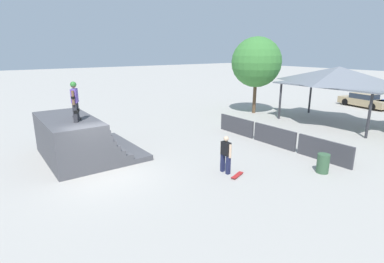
% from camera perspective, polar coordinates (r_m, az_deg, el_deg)
% --- Properties ---
extents(ground_plane, '(160.00, 160.00, 0.00)m').
position_cam_1_polar(ground_plane, '(13.41, -16.36, -8.13)').
color(ground_plane, '#ADA8A0').
extents(quarter_pipe_ramp, '(5.02, 4.32, 2.06)m').
position_cam_1_polar(quarter_pipe_ramp, '(15.75, -20.99, -1.50)').
color(quarter_pipe_ramp, '#4C4C51').
rests_on(quarter_pipe_ramp, ground).
extents(skater_on_deck, '(0.75, 0.49, 1.79)m').
position_cam_1_polar(skater_on_deck, '(14.30, -21.44, 5.82)').
color(skater_on_deck, '#2D2D33').
rests_on(skater_on_deck, quarter_pipe_ramp).
extents(skateboard_on_deck, '(0.80, 0.26, 0.09)m').
position_cam_1_polar(skateboard_on_deck, '(15.07, -20.99, 2.53)').
color(skateboard_on_deck, silver).
rests_on(skateboard_on_deck, quarter_pipe_ramp).
extents(bystander_walking, '(0.66, 0.23, 1.66)m').
position_cam_1_polar(bystander_walking, '(12.96, 6.45, -4.02)').
color(bystander_walking, '#1E2347').
rests_on(bystander_walking, ground).
extents(skateboard_on_ground, '(0.50, 0.87, 0.09)m').
position_cam_1_polar(skateboard_on_ground, '(12.94, 8.57, -8.26)').
color(skateboard_on_ground, red).
rests_on(skateboard_on_ground, ground).
extents(barrier_fence, '(8.86, 0.12, 1.05)m').
position_cam_1_polar(barrier_fence, '(17.32, 15.37, -0.88)').
color(barrier_fence, '#3D3D42').
rests_on(barrier_fence, ground).
extents(pavilion_shelter, '(7.69, 4.60, 4.07)m').
position_cam_1_polar(pavilion_shelter, '(23.66, 26.09, 9.42)').
color(pavilion_shelter, '#2D2D33').
rests_on(pavilion_shelter, ground).
extents(tree_far_back, '(4.06, 4.06, 6.24)m').
position_cam_1_polar(tree_far_back, '(25.58, 12.17, 12.77)').
color(tree_far_back, brown).
rests_on(tree_far_back, ground).
extents(trash_bin, '(0.52, 0.52, 0.85)m').
position_cam_1_polar(trash_bin, '(14.25, 23.68, -5.59)').
color(trash_bin, '#385B3D').
rests_on(trash_bin, ground).
extents(parked_car_tan, '(4.78, 2.57, 1.27)m').
position_cam_1_polar(parked_car_tan, '(32.35, 29.99, 5.12)').
color(parked_car_tan, tan).
rests_on(parked_car_tan, ground).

